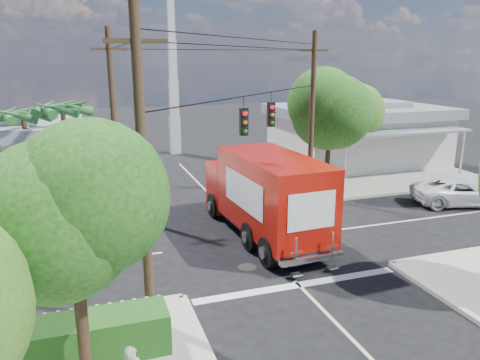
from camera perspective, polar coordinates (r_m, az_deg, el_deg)
name	(u,v)px	position (r m, az deg, el deg)	size (l,w,h in m)	color
ground	(255,241)	(20.25, 1.83, -7.39)	(120.00, 120.00, 0.00)	black
sidewalk_ne	(344,167)	(34.25, 12.57, 1.56)	(14.12, 14.12, 0.14)	#A09B90
sidewalk_nw	(10,194)	(29.73, -26.28, -1.59)	(14.12, 14.12, 0.14)	#A09B90
road_markings	(268,254)	(18.99, 3.41, -8.94)	(32.00, 32.00, 0.01)	beige
building_ne	(357,132)	(35.59, 14.11, 5.64)	(11.80, 10.20, 4.50)	silver
radio_tower	(173,84)	(38.30, -8.14, 11.53)	(0.80, 0.80, 17.00)	silver
tree_sw_front	(72,216)	(10.55, -19.75, -4.20)	(3.88, 3.78, 6.03)	#422D1C
tree_ne_front	(331,108)	(28.14, 10.98, 8.58)	(4.21, 4.14, 6.66)	#422D1C
tree_ne_back	(349,113)	(31.40, 13.11, 8.00)	(3.77, 3.66, 5.82)	#422D1C
palm_nw_front	(63,111)	(25.22, -20.80, 7.87)	(3.01, 3.08, 5.59)	#422D1C
palm_nw_back	(23,117)	(26.88, -24.93, 7.03)	(3.01, 3.08, 5.19)	#422D1C
utility_poles	(208,129)	(20.04, -3.95, 6.22)	(12.00, 10.68, 9.00)	#473321
picket_fence	(53,328)	(13.86, -21.83, -16.38)	(5.94, 0.06, 1.00)	silver
hedge_sw	(43,346)	(13.19, -22.89, -18.14)	(6.20, 1.20, 1.10)	#154B13
vending_boxes	(321,179)	(28.02, 9.88, 0.13)	(1.90, 0.50, 1.10)	#A30F15
delivery_truck	(265,195)	(20.19, 3.06, -1.79)	(3.22, 8.75, 3.72)	black
parked_car	(461,192)	(27.57, 25.32, -1.31)	(2.31, 5.01, 1.39)	silver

